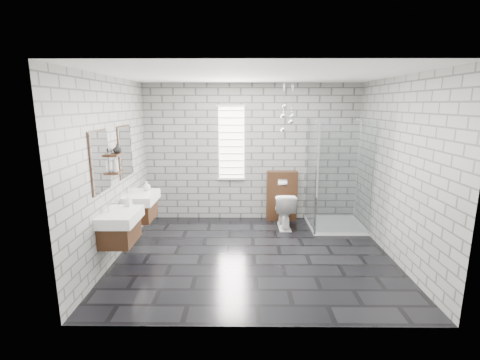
{
  "coord_description": "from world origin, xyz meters",
  "views": [
    {
      "loc": [
        -0.18,
        -5.05,
        2.31
      ],
      "look_at": [
        -0.22,
        0.35,
        1.12
      ],
      "focal_mm": 26.0,
      "sensor_mm": 36.0,
      "label": 1
    }
  ],
  "objects_px": {
    "vanity_left": "(118,218)",
    "cistern_panel": "(282,196)",
    "shower_enclosure": "(333,203)",
    "toilet": "(284,210)",
    "vanity_right": "(139,199)"
  },
  "relations": [
    {
      "from": "cistern_panel",
      "to": "shower_enclosure",
      "type": "height_order",
      "value": "shower_enclosure"
    },
    {
      "from": "vanity_left",
      "to": "shower_enclosure",
      "type": "relative_size",
      "value": 0.77
    },
    {
      "from": "vanity_left",
      "to": "cistern_panel",
      "type": "xyz_separation_m",
      "value": [
        2.52,
        2.19,
        -0.26
      ]
    },
    {
      "from": "vanity_right",
      "to": "shower_enclosure",
      "type": "relative_size",
      "value": 0.77
    },
    {
      "from": "vanity_left",
      "to": "shower_enclosure",
      "type": "bearing_deg",
      "value": 26.12
    },
    {
      "from": "shower_enclosure",
      "to": "cistern_panel",
      "type": "bearing_deg",
      "value": 149.92
    },
    {
      "from": "vanity_left",
      "to": "vanity_right",
      "type": "bearing_deg",
      "value": 90.0
    },
    {
      "from": "shower_enclosure",
      "to": "toilet",
      "type": "distance_m",
      "value": 0.91
    },
    {
      "from": "shower_enclosure",
      "to": "vanity_right",
      "type": "bearing_deg",
      "value": -169.1
    },
    {
      "from": "vanity_left",
      "to": "vanity_right",
      "type": "xyz_separation_m",
      "value": [
        0.0,
        1.01,
        0.0
      ]
    },
    {
      "from": "vanity_right",
      "to": "cistern_panel",
      "type": "relative_size",
      "value": 1.57
    },
    {
      "from": "vanity_right",
      "to": "shower_enclosure",
      "type": "distance_m",
      "value": 3.48
    },
    {
      "from": "vanity_right",
      "to": "toilet",
      "type": "height_order",
      "value": "vanity_right"
    },
    {
      "from": "vanity_left",
      "to": "vanity_right",
      "type": "relative_size",
      "value": 1.0
    },
    {
      "from": "vanity_left",
      "to": "cistern_panel",
      "type": "bearing_deg",
      "value": 41.02
    }
  ]
}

